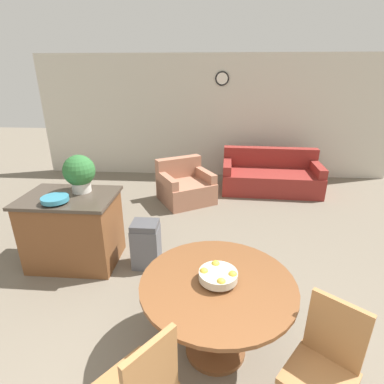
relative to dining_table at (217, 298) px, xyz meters
The scene contains 10 objects.
wall_back 5.04m from the dining_table, 91.21° to the left, with size 8.00×0.09×2.70m.
dining_table is the anchor object (origin of this frame).
dining_chair_near_right 0.87m from the dining_table, 32.76° to the right, with size 0.59×0.59×0.94m.
fruit_bowl 0.23m from the dining_table, 92.39° to the right, with size 0.31×0.31×0.12m.
kitchen_island 2.19m from the dining_table, 145.70° to the left, with size 1.12×0.80×0.92m.
teal_bowl 2.15m from the dining_table, 151.22° to the left, with size 0.30×0.30×0.08m.
potted_plant 2.28m from the dining_table, 140.78° to the left, with size 0.39×0.39×0.47m.
trash_bin 1.52m from the dining_table, 126.12° to the left, with size 0.34×0.30×0.61m.
couch 4.21m from the dining_table, 74.55° to the left, with size 2.00×1.05×0.83m.
armchair 3.40m from the dining_table, 100.18° to the left, with size 1.21×1.20×0.78m.
Camera 1 is at (0.05, -0.88, 2.32)m, focal length 28.00 mm.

